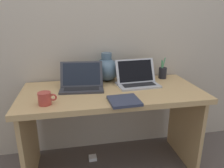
{
  "coord_description": "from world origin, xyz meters",
  "views": [
    {
      "loc": [
        -0.29,
        -1.52,
        1.28
      ],
      "look_at": [
        0.0,
        0.0,
        0.76
      ],
      "focal_mm": 34.23,
      "sensor_mm": 36.0,
      "label": 1
    }
  ],
  "objects": [
    {
      "name": "pen_cup",
      "position": [
        0.51,
        0.23,
        0.76
      ],
      "size": [
        0.07,
        0.07,
        0.19
      ],
      "color": "black",
      "rests_on": "desk"
    },
    {
      "name": "power_brick",
      "position": [
        -0.16,
        0.12,
        0.01
      ],
      "size": [
        0.07,
        0.07,
        0.03
      ],
      "primitive_type": "cube",
      "color": "white",
      "rests_on": "ground"
    },
    {
      "name": "ground_plane",
      "position": [
        0.0,
        0.0,
        0.0
      ],
      "size": [
        6.0,
        6.0,
        0.0
      ],
      "primitive_type": "plane",
      "color": "#564C47"
    },
    {
      "name": "coffee_mug",
      "position": [
        -0.48,
        -0.18,
        0.75
      ],
      "size": [
        0.12,
        0.08,
        0.08
      ],
      "color": "#B23D33",
      "rests_on": "desk"
    },
    {
      "name": "laptop_left",
      "position": [
        -0.23,
        0.09,
        0.76
      ],
      "size": [
        0.35,
        0.25,
        0.2
      ],
      "color": "#333338",
      "rests_on": "desk"
    },
    {
      "name": "desk",
      "position": [
        0.0,
        0.0,
        0.55
      ],
      "size": [
        1.39,
        0.63,
        0.71
      ],
      "color": "tan",
      "rests_on": "ground"
    },
    {
      "name": "green_vase",
      "position": [
        0.0,
        0.26,
        0.81
      ],
      "size": [
        0.21,
        0.21,
        0.25
      ],
      "color": "slate",
      "rests_on": "desk"
    },
    {
      "name": "laptop_right",
      "position": [
        0.23,
        0.09,
        0.76
      ],
      "size": [
        0.35,
        0.24,
        0.2
      ],
      "color": "#B2B2B7",
      "rests_on": "desk"
    },
    {
      "name": "notebook_stack",
      "position": [
        0.04,
        -0.24,
        0.72
      ],
      "size": [
        0.21,
        0.21,
        0.02
      ],
      "primitive_type": "cube",
      "rotation": [
        0.0,
        0.0,
        0.06
      ],
      "color": "#33384C",
      "rests_on": "desk"
    },
    {
      "name": "back_wall",
      "position": [
        0.0,
        0.36,
        1.2
      ],
      "size": [
        4.4,
        0.04,
        2.4
      ],
      "primitive_type": "cube",
      "color": "#BCAD99",
      "rests_on": "ground"
    }
  ]
}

